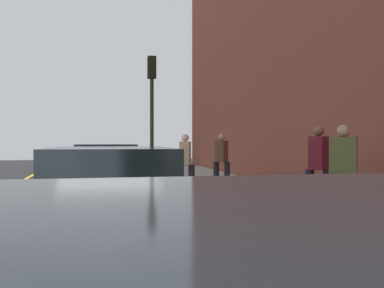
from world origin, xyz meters
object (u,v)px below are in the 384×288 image
(parked_car_white, at_px, (105,171))
(pedestrian_brown_coat, at_px, (222,158))
(pedestrian_tan_coat, at_px, (185,161))
(traffic_light_pole, at_px, (152,98))
(parked_car_green, at_px, (111,201))
(pedestrian_olive_coat, at_px, (343,169))
(pedestrian_burgundy_coat, at_px, (319,164))

(parked_car_white, relative_size, pedestrian_brown_coat, 2.75)
(pedestrian_brown_coat, height_order, pedestrian_tan_coat, pedestrian_brown_coat)
(pedestrian_brown_coat, xyz_separation_m, traffic_light_pole, (0.31, 2.22, 1.91))
(pedestrian_brown_coat, distance_m, pedestrian_tan_coat, 2.00)
(parked_car_green, xyz_separation_m, pedestrian_olive_coat, (1.04, -4.22, 0.32))
(pedestrian_brown_coat, bearing_deg, parked_car_white, 102.88)
(parked_car_white, relative_size, pedestrian_olive_coat, 2.64)
(pedestrian_tan_coat, bearing_deg, parked_car_green, 159.34)
(pedestrian_burgundy_coat, bearing_deg, parked_car_green, 118.15)
(pedestrian_brown_coat, distance_m, pedestrian_olive_coat, 6.40)
(pedestrian_brown_coat, distance_m, traffic_light_pole, 2.94)
(parked_car_green, relative_size, parked_car_white, 1.05)
(parked_car_white, bearing_deg, traffic_light_pole, -51.93)
(pedestrian_olive_coat, bearing_deg, traffic_light_pole, 21.76)
(pedestrian_olive_coat, bearing_deg, parked_car_green, 103.88)
(pedestrian_tan_coat, relative_size, pedestrian_burgundy_coat, 0.93)
(pedestrian_brown_coat, xyz_separation_m, pedestrian_tan_coat, (-1.36, 1.47, -0.02))
(parked_car_white, height_order, pedestrian_brown_coat, pedestrian_brown_coat)
(traffic_light_pole, bearing_deg, pedestrian_olive_coat, -158.24)
(pedestrian_brown_coat, relative_size, pedestrian_olive_coat, 0.96)
(parked_car_green, height_order, traffic_light_pole, traffic_light_pole)
(pedestrian_burgundy_coat, bearing_deg, pedestrian_brown_coat, 7.70)
(parked_car_white, relative_size, traffic_light_pole, 1.12)
(pedestrian_burgundy_coat, bearing_deg, parked_car_white, 46.12)
(pedestrian_tan_coat, bearing_deg, pedestrian_burgundy_coat, -149.72)
(pedestrian_tan_coat, bearing_deg, parked_car_white, 76.98)
(pedestrian_tan_coat, height_order, pedestrian_burgundy_coat, pedestrian_burgundy_coat)
(pedestrian_olive_coat, bearing_deg, parked_car_white, 36.81)
(traffic_light_pole, bearing_deg, parked_car_green, 168.70)
(parked_car_green, height_order, pedestrian_burgundy_coat, pedestrian_burgundy_coat)
(pedestrian_brown_coat, bearing_deg, traffic_light_pole, 82.01)
(parked_car_white, xyz_separation_m, pedestrian_olive_coat, (-5.54, -4.15, 0.33))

